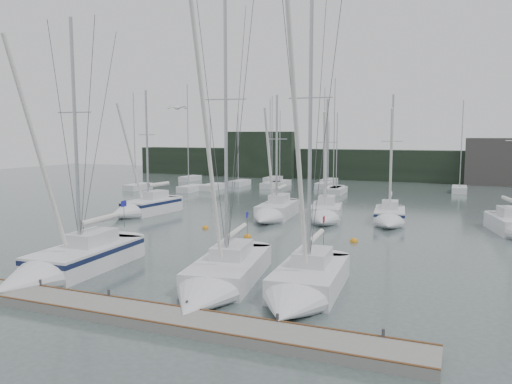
{
  "coord_description": "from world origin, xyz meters",
  "views": [
    {
      "loc": [
        12.24,
        -21.52,
        7.59
      ],
      "look_at": [
        1.41,
        5.0,
        4.25
      ],
      "focal_mm": 35.0,
      "sensor_mm": 36.0,
      "label": 1
    }
  ],
  "objects_px": {
    "buoy_b": "(354,242)",
    "buoy_c": "(205,229)",
    "sailboat_mid_d": "(389,218)",
    "sailboat_near_right": "(301,289)",
    "sailboat_near_left": "(63,265)",
    "sailboat_near_center": "(216,281)",
    "sailboat_mid_c": "(325,215)",
    "buoy_a": "(248,237)",
    "sailboat_mid_b": "(273,213)",
    "sailboat_mid_a": "(141,208)"
  },
  "relations": [
    {
      "from": "buoy_b",
      "to": "buoy_c",
      "type": "distance_m",
      "value": 12.11
    },
    {
      "from": "sailboat_mid_d",
      "to": "buoy_b",
      "type": "distance_m",
      "value": 8.01
    },
    {
      "from": "sailboat_near_right",
      "to": "sailboat_near_left",
      "type": "bearing_deg",
      "value": -178.6
    },
    {
      "from": "sailboat_near_center",
      "to": "buoy_c",
      "type": "distance_m",
      "value": 16.45
    },
    {
      "from": "sailboat_mid_c",
      "to": "sailboat_near_left",
      "type": "bearing_deg",
      "value": -122.06
    },
    {
      "from": "sailboat_mid_c",
      "to": "sailboat_mid_d",
      "type": "relative_size",
      "value": 0.98
    },
    {
      "from": "sailboat_near_right",
      "to": "buoy_a",
      "type": "distance_m",
      "value": 14.39
    },
    {
      "from": "sailboat_mid_b",
      "to": "buoy_b",
      "type": "bearing_deg",
      "value": -41.94
    },
    {
      "from": "buoy_b",
      "to": "buoy_c",
      "type": "height_order",
      "value": "buoy_b"
    },
    {
      "from": "sailboat_mid_d",
      "to": "buoy_c",
      "type": "height_order",
      "value": "sailboat_mid_d"
    },
    {
      "from": "sailboat_near_center",
      "to": "sailboat_mid_a",
      "type": "relative_size",
      "value": 1.26
    },
    {
      "from": "sailboat_mid_b",
      "to": "buoy_b",
      "type": "height_order",
      "value": "sailboat_mid_b"
    },
    {
      "from": "sailboat_mid_d",
      "to": "sailboat_mid_c",
      "type": "bearing_deg",
      "value": -177.36
    },
    {
      "from": "sailboat_near_right",
      "to": "sailboat_mid_c",
      "type": "bearing_deg",
      "value": 98.05
    },
    {
      "from": "sailboat_near_right",
      "to": "sailboat_mid_b",
      "type": "relative_size",
      "value": 1.32
    },
    {
      "from": "sailboat_near_left",
      "to": "buoy_a",
      "type": "relative_size",
      "value": 25.89
    },
    {
      "from": "sailboat_near_left",
      "to": "buoy_b",
      "type": "distance_m",
      "value": 19.32
    },
    {
      "from": "sailboat_mid_a",
      "to": "buoy_b",
      "type": "height_order",
      "value": "sailboat_mid_a"
    },
    {
      "from": "sailboat_mid_d",
      "to": "sailboat_mid_a",
      "type": "bearing_deg",
      "value": -176.58
    },
    {
      "from": "sailboat_mid_d",
      "to": "buoy_c",
      "type": "relative_size",
      "value": 22.53
    },
    {
      "from": "buoy_b",
      "to": "sailboat_mid_c",
      "type": "bearing_deg",
      "value": 119.06
    },
    {
      "from": "sailboat_near_center",
      "to": "buoy_a",
      "type": "relative_size",
      "value": 27.67
    },
    {
      "from": "sailboat_near_right",
      "to": "buoy_b",
      "type": "xyz_separation_m",
      "value": [
        -0.25,
        13.49,
        -0.57
      ]
    },
    {
      "from": "buoy_b",
      "to": "sailboat_near_center",
      "type": "bearing_deg",
      "value": -105.9
    },
    {
      "from": "sailboat_near_right",
      "to": "sailboat_mid_a",
      "type": "height_order",
      "value": "sailboat_near_right"
    },
    {
      "from": "sailboat_mid_b",
      "to": "buoy_b",
      "type": "xyz_separation_m",
      "value": [
        8.52,
        -6.46,
        -0.6
      ]
    },
    {
      "from": "sailboat_near_left",
      "to": "sailboat_near_right",
      "type": "distance_m",
      "value": 12.96
    },
    {
      "from": "sailboat_mid_a",
      "to": "sailboat_mid_b",
      "type": "xyz_separation_m",
      "value": [
        12.33,
        2.3,
        -0.06
      ]
    },
    {
      "from": "sailboat_near_center",
      "to": "sailboat_mid_b",
      "type": "distance_m",
      "value": 20.74
    },
    {
      "from": "buoy_b",
      "to": "sailboat_near_left",
      "type": "bearing_deg",
      "value": -130.97
    },
    {
      "from": "sailboat_mid_b",
      "to": "sailboat_near_center",
      "type": "bearing_deg",
      "value": -81.98
    },
    {
      "from": "sailboat_near_center",
      "to": "sailboat_mid_b",
      "type": "xyz_separation_m",
      "value": [
        -4.59,
        20.23,
        0.07
      ]
    },
    {
      "from": "sailboat_near_right",
      "to": "buoy_a",
      "type": "relative_size",
      "value": 27.39
    },
    {
      "from": "sailboat_mid_d",
      "to": "buoy_c",
      "type": "bearing_deg",
      "value": -157.44
    },
    {
      "from": "sailboat_near_left",
      "to": "sailboat_mid_a",
      "type": "bearing_deg",
      "value": 111.17
    },
    {
      "from": "sailboat_near_left",
      "to": "sailboat_near_right",
      "type": "height_order",
      "value": "sailboat_near_right"
    },
    {
      "from": "sailboat_mid_a",
      "to": "sailboat_mid_d",
      "type": "height_order",
      "value": "sailboat_mid_a"
    },
    {
      "from": "buoy_a",
      "to": "sailboat_mid_d",
      "type": "bearing_deg",
      "value": 45.91
    },
    {
      "from": "sailboat_near_right",
      "to": "buoy_c",
      "type": "distance_m",
      "value": 18.67
    },
    {
      "from": "buoy_a",
      "to": "buoy_c",
      "type": "xyz_separation_m",
      "value": [
        -4.52,
        1.92,
        0.0
      ]
    },
    {
      "from": "sailboat_mid_b",
      "to": "sailboat_mid_c",
      "type": "bearing_deg",
      "value": 2.53
    },
    {
      "from": "sailboat_near_center",
      "to": "sailboat_mid_b",
      "type": "relative_size",
      "value": 1.33
    },
    {
      "from": "sailboat_mid_b",
      "to": "buoy_c",
      "type": "relative_size",
      "value": 22.94
    },
    {
      "from": "sailboat_near_right",
      "to": "buoy_c",
      "type": "bearing_deg",
      "value": 128.04
    },
    {
      "from": "sailboat_mid_a",
      "to": "buoy_c",
      "type": "relative_size",
      "value": 24.16
    },
    {
      "from": "sailboat_near_left",
      "to": "sailboat_mid_d",
      "type": "xyz_separation_m",
      "value": [
        14.08,
        22.44,
        -0.06
      ]
    },
    {
      "from": "sailboat_near_left",
      "to": "buoy_a",
      "type": "height_order",
      "value": "sailboat_near_left"
    },
    {
      "from": "sailboat_mid_c",
      "to": "buoy_b",
      "type": "relative_size",
      "value": 19.38
    },
    {
      "from": "sailboat_near_center",
      "to": "sailboat_mid_a",
      "type": "height_order",
      "value": "sailboat_near_center"
    },
    {
      "from": "sailboat_mid_c",
      "to": "buoy_c",
      "type": "height_order",
      "value": "sailboat_mid_c"
    }
  ]
}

